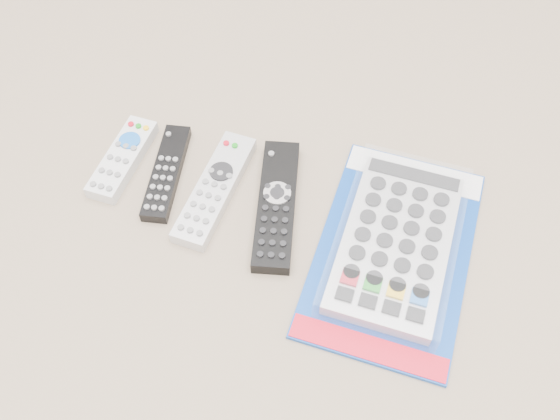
% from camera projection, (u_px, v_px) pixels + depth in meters
% --- Properties ---
extents(remote_small_grey, '(0.06, 0.16, 0.02)m').
position_uv_depth(remote_small_grey, '(123.00, 159.00, 0.93)').
color(remote_small_grey, silver).
rests_on(remote_small_grey, ground).
extents(remote_slim_black, '(0.05, 0.17, 0.02)m').
position_uv_depth(remote_slim_black, '(166.00, 173.00, 0.92)').
color(remote_slim_black, black).
rests_on(remote_slim_black, ground).
extents(remote_silver_dvd, '(0.08, 0.20, 0.02)m').
position_uv_depth(remote_silver_dvd, '(215.00, 189.00, 0.90)').
color(remote_silver_dvd, silver).
rests_on(remote_silver_dvd, ground).
extents(remote_large_black, '(0.08, 0.22, 0.02)m').
position_uv_depth(remote_large_black, '(277.00, 205.00, 0.88)').
color(remote_large_black, black).
rests_on(remote_large_black, ground).
extents(jumbo_remote_packaged, '(0.23, 0.35, 0.04)m').
position_uv_depth(jumbo_remote_packaged, '(396.00, 242.00, 0.84)').
color(jumbo_remote_packaged, '#0E3D9B').
rests_on(jumbo_remote_packaged, ground).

